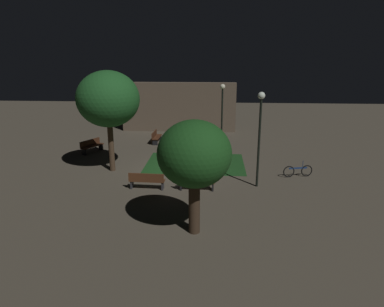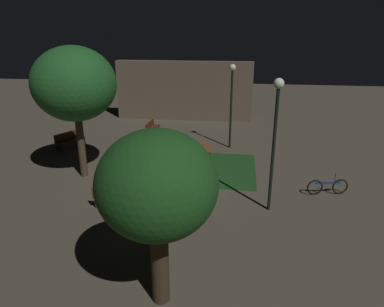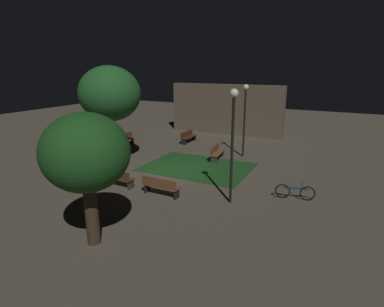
% 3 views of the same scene
% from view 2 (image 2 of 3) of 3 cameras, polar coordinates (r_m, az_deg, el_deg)
% --- Properties ---
extents(ground_plane, '(60.00, 60.00, 0.00)m').
position_cam_2_polar(ground_plane, '(15.99, -3.89, -3.84)').
color(ground_plane, '#4C4438').
extents(grass_lawn, '(6.09, 4.50, 0.01)m').
position_cam_2_polar(grass_lawn, '(17.01, 0.05, -2.31)').
color(grass_lawn, '#194219').
rests_on(grass_lawn, ground).
extents(bench_path_side, '(1.82, 0.56, 0.88)m').
position_cam_2_polar(bench_path_side, '(13.31, -12.23, -7.06)').
color(bench_path_side, '#512D19').
rests_on(bench_path_side, ground).
extents(bench_front_left, '(1.80, 0.50, 0.88)m').
position_cam_2_polar(bench_front_left, '(12.70, -1.29, -7.95)').
color(bench_front_left, brown).
rests_on(bench_front_left, ground).
extents(bench_front_right, '(0.66, 1.84, 0.88)m').
position_cam_2_polar(bench_front_right, '(18.58, 2.16, 1.18)').
color(bench_front_right, brown).
rests_on(bench_front_right, ground).
extents(bench_lawn_edge, '(1.24, 1.82, 0.88)m').
position_cam_2_polar(bench_lawn_edge, '(21.03, -19.38, 2.27)').
color(bench_lawn_edge, '#422314').
rests_on(bench_lawn_edge, ground).
extents(bench_by_lamp, '(0.52, 1.81, 0.88)m').
position_cam_2_polar(bench_by_lamp, '(22.29, -6.59, 4.21)').
color(bench_by_lamp, '#422314').
rests_on(bench_by_lamp, ground).
extents(tree_back_right, '(2.73, 2.73, 4.39)m').
position_cam_2_polar(tree_back_right, '(7.74, -5.74, -5.39)').
color(tree_back_right, '#38281C').
rests_on(tree_back_right, ground).
extents(tree_right_canopy, '(3.52, 3.52, 5.78)m').
position_cam_2_polar(tree_right_canopy, '(15.74, -18.72, 10.67)').
color(tree_right_canopy, '#423021').
rests_on(tree_right_canopy, ground).
extents(lamp_post_plaza_east, '(0.36, 0.36, 4.65)m').
position_cam_2_polar(lamp_post_plaza_east, '(19.27, 6.52, 9.93)').
color(lamp_post_plaza_east, black).
rests_on(lamp_post_plaza_east, ground).
extents(lamp_post_near_wall, '(0.36, 0.36, 4.87)m').
position_cam_2_polar(lamp_post_near_wall, '(12.33, 13.51, 4.60)').
color(lamp_post_near_wall, black).
rests_on(lamp_post_near_wall, ground).
extents(bicycle, '(1.69, 0.42, 0.93)m').
position_cam_2_polar(bicycle, '(15.22, 21.34, -5.09)').
color(bicycle, black).
rests_on(bicycle, ground).
extents(building_wall_backdrop, '(9.95, 0.80, 4.25)m').
position_cam_2_polar(building_wall_backdrop, '(25.95, -1.34, 10.24)').
color(building_wall_backdrop, brown).
rests_on(building_wall_backdrop, ground).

